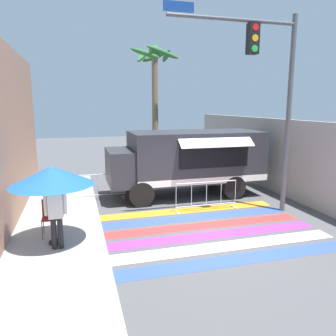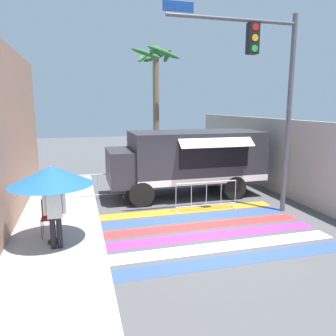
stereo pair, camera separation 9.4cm
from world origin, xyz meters
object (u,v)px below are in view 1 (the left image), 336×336
object	(u,v)px
food_truck	(184,158)
barricade_side	(98,187)
palm_tree	(155,84)
vendor_person	(56,211)
barricade_front	(206,196)
folding_chair	(50,214)
traffic_signal_pole	(269,79)
patio_umbrella	(52,176)

from	to	relation	value
food_truck	barricade_side	xyz separation A→B (m)	(-3.39, 0.26, -1.01)
palm_tree	vendor_person	bearing A→B (deg)	-117.52
barricade_front	folding_chair	bearing A→B (deg)	-165.95
traffic_signal_pole	barricade_side	world-z (taller)	traffic_signal_pole
vendor_person	folding_chair	bearing A→B (deg)	89.02
traffic_signal_pole	barricade_front	xyz separation A→B (m)	(-1.69, 0.77, -3.86)
patio_umbrella	barricade_front	distance (m)	5.36
barricade_side	patio_umbrella	bearing A→B (deg)	-107.69
vendor_person	patio_umbrella	bearing A→B (deg)	86.66
folding_chair	patio_umbrella	bearing A→B (deg)	-94.70
traffic_signal_pole	folding_chair	world-z (taller)	traffic_signal_pole
folding_chair	barricade_side	bearing A→B (deg)	49.48
vendor_person	palm_tree	distance (m)	10.51
barricade_front	palm_tree	distance (m)	7.78
patio_umbrella	folding_chair	size ratio (longest dim) A/B	2.08
food_truck	barricade_side	world-z (taller)	food_truck
folding_chair	barricade_side	world-z (taller)	folding_chair
barricade_side	palm_tree	xyz separation A→B (m)	(3.31, 4.30, 4.12)
palm_tree	food_truck	bearing A→B (deg)	-88.94
food_truck	barricade_front	size ratio (longest dim) A/B	2.73
food_truck	folding_chair	size ratio (longest dim) A/B	6.19
traffic_signal_pole	palm_tree	distance (m)	7.62
folding_chair	food_truck	bearing A→B (deg)	16.01
food_truck	traffic_signal_pole	bearing A→B (deg)	-57.22
patio_umbrella	barricade_front	bearing A→B (deg)	20.84
patio_umbrella	folding_chair	distance (m)	1.30
folding_chair	palm_tree	distance (m)	9.97
traffic_signal_pole	vendor_person	bearing A→B (deg)	-167.74
patio_umbrella	barricade_front	xyz separation A→B (m)	(4.84, 1.84, -1.38)
patio_umbrella	barricade_side	distance (m)	4.57
barricade_side	palm_tree	bearing A→B (deg)	52.41
traffic_signal_pole	vendor_person	world-z (taller)	traffic_signal_pole
palm_tree	traffic_signal_pole	bearing A→B (deg)	-75.57
barricade_side	folding_chair	bearing A→B (deg)	-112.42
patio_umbrella	traffic_signal_pole	bearing A→B (deg)	9.32
traffic_signal_pole	barricade_side	distance (m)	7.18
food_truck	barricade_front	world-z (taller)	food_truck
vendor_person	barricade_front	distance (m)	5.29
barricade_front	food_truck	bearing A→B (deg)	93.54
traffic_signal_pole	vendor_person	distance (m)	7.39
traffic_signal_pole	barricade_front	distance (m)	4.29
traffic_signal_pole	patio_umbrella	xyz separation A→B (m)	(-6.53, -1.07, -2.49)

